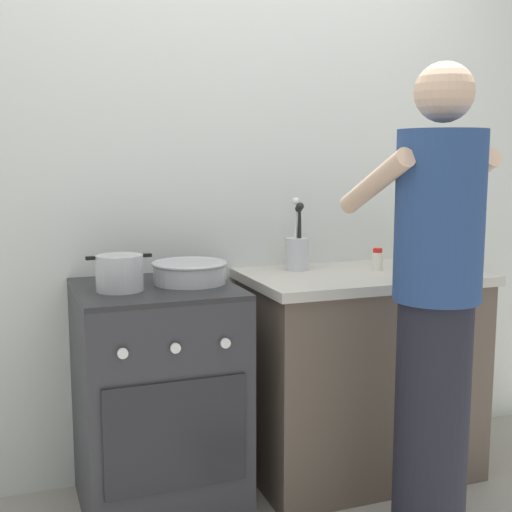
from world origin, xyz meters
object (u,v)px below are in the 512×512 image
Objects in this scene: utensil_crock at (297,250)px; oil_bottle at (409,248)px; person at (435,311)px; pot at (120,273)px; spice_bottle at (377,260)px; stove_range at (158,399)px; mixing_bowl at (190,271)px.

oil_bottle is (0.46, -0.17, 0.01)m from utensil_crock.
oil_bottle is 0.14× the size of person.
spice_bottle is at bearing 3.23° from pot.
pot reaches higher than stove_range.
utensil_crock is at bearing 104.51° from person.
stove_range is at bearing 15.51° from pot.
oil_bottle is at bearing -20.36° from utensil_crock.
stove_range is 0.54m from pot.
person is at bearing -75.49° from utensil_crock.
person is (0.71, -0.60, -0.09)m from mixing_bowl.
utensil_crock is at bearing 159.64° from oil_bottle.
person reaches higher than stove_range.
pot reaches higher than spice_bottle.
person reaches higher than spice_bottle.
spice_bottle is (0.84, 0.01, -0.00)m from mixing_bowl.
utensil_crock is at bearing 13.47° from stove_range.
utensil_crock is (0.66, 0.16, 0.54)m from stove_range.
spice_bottle reaches higher than stove_range.
mixing_bowl is at bearing 139.82° from person.
pot is 1.12m from spice_bottle.
utensil_crock is 3.27× the size of spice_bottle.
utensil_crock is 0.49m from oil_bottle.
mixing_bowl is (0.14, 0.02, 0.50)m from stove_range.
person is at bearing -34.51° from stove_range.
mixing_bowl is 3.07× the size of spice_bottle.
person is (0.19, -0.74, -0.13)m from utensil_crock.
spice_bottle is 0.41× the size of oil_bottle.
stove_range is 1.10m from spice_bottle.
oil_bottle is at bearing 65.43° from person.
utensil_crock reaches higher than pot.
mixing_bowl is at bearing 178.44° from oil_bottle.
pot is 1.14m from person.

